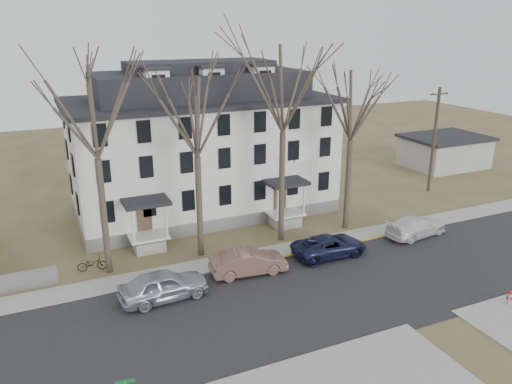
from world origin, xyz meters
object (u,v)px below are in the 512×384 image
tree_far_left (92,106)px  fire_hydrant (509,297)px  tree_center (283,83)px  utility_pole_far (434,139)px  car_silver (164,286)px  car_navy (329,246)px  boarding_house (202,146)px  car_white (416,227)px  tree_mid_right (353,101)px  car_tan (248,263)px  tree_mid_left (196,112)px  bicycle_left (92,264)px

tree_far_left → fire_hydrant: tree_far_left is taller
tree_center → utility_pole_far: (17.50, 4.20, -6.18)m
car_silver → car_navy: (11.40, 0.92, -0.15)m
boarding_house → car_white: bearing=-43.7°
tree_mid_right → boarding_house: bearing=136.2°
boarding_house → tree_mid_right: (8.50, -8.15, 4.22)m
boarding_house → car_tan: (-1.20, -12.00, -4.60)m
tree_far_left → car_tan: (7.79, -3.85, -9.57)m
tree_center → car_tan: 11.78m
tree_center → utility_pole_far: tree_center is taller
tree_center → tree_mid_right: size_ratio=1.15×
utility_pole_far → car_navy: utility_pole_far is taller
tree_mid_left → car_tan: bearing=-65.0°
tree_center → car_silver: (-9.71, -4.65, -10.24)m
tree_mid_right → bicycle_left: size_ratio=7.16×
fire_hydrant → tree_center: bearing=119.7°
tree_mid_left → car_silver: 10.58m
utility_pole_far → fire_hydrant: bearing=-120.3°
tree_mid_left → car_silver: bearing=-128.5°
car_silver → tree_mid_right: bearing=-76.8°
bicycle_left → car_navy: bearing=-97.9°
car_white → tree_far_left: bearing=72.7°
boarding_house → car_silver: size_ratio=4.17×
car_white → bicycle_left: (-22.16, 4.01, -0.26)m
tree_far_left → bicycle_left: size_ratio=7.71×
utility_pole_far → car_silver: 28.90m
tree_mid_right → fire_hydrant: bearing=-81.6°
boarding_house → car_tan: boarding_house is taller
car_navy → bicycle_left: (-14.65, 4.25, -0.24)m
boarding_house → tree_center: 10.39m
tree_far_left → bicycle_left: (-0.95, 0.52, -9.88)m
car_navy → boarding_house: bearing=22.1°
tree_mid_right → car_silver: (-15.21, -4.65, -8.75)m
tree_mid_left → car_white: tree_mid_left is taller
fire_hydrant → car_tan: bearing=141.7°
car_silver → car_tan: car_silver is taller
boarding_house → car_white: (12.21, -11.64, -4.65)m
tree_far_left → tree_mid_right: size_ratio=1.08×
car_silver → fire_hydrant: car_silver is taller
tree_mid_right → car_white: (3.71, -3.49, -8.88)m
boarding_house → car_silver: (-6.70, -12.81, -4.53)m
tree_mid_right → car_white: size_ratio=2.54×
bicycle_left → car_tan: bearing=-108.3°
car_tan → car_white: 13.42m
bicycle_left → fire_hydrant: bearing=-115.4°
car_white → fire_hydrant: size_ratio=5.56×
tree_mid_left → bicycle_left: size_ratio=7.16×
car_tan → bicycle_left: size_ratio=2.65×
car_tan → tree_mid_right: bearing=-62.7°
tree_mid_right → car_tan: bearing=-158.4°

